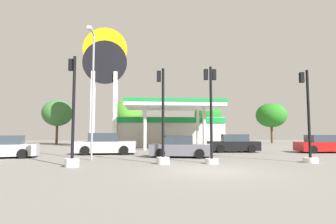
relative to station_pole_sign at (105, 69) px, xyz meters
name	(u,v)px	position (x,y,z in m)	size (l,w,h in m)	color
ground_plane	(209,171)	(7.23, -17.74, -8.43)	(90.00, 90.00, 0.00)	slate
gas_station	(169,129)	(7.20, 2.87, -6.44)	(12.49, 12.32, 4.68)	beige
station_pole_sign	(105,69)	(0.00, 0.00, 0.00)	(4.78, 0.56, 13.07)	white
car_0	(106,145)	(1.56, -8.68, -7.72)	(4.43, 2.09, 1.57)	black
car_1	(180,147)	(6.79, -11.56, -7.79)	(4.23, 2.45, 1.42)	black
car_2	(4,148)	(-4.45, -11.17, -7.78)	(4.26, 2.56, 1.43)	black
car_3	(233,144)	(11.73, -7.34, -7.77)	(4.14, 1.98, 1.46)	black
car_4	(322,145)	(18.59, -8.52, -7.79)	(4.02, 1.95, 1.42)	black
traffic_signal_0	(211,123)	(7.95, -15.20, -6.33)	(0.67, 0.69, 5.10)	silver
traffic_signal_1	(162,134)	(5.40, -15.17, -6.92)	(0.66, 0.69, 4.97)	silver
traffic_signal_2	(309,134)	(13.32, -15.18, -6.91)	(0.75, 0.75, 5.04)	silver
traffic_signal_3	(72,133)	(1.06, -15.97, -6.85)	(0.65, 0.68, 5.30)	silver
tree_0	(57,113)	(-7.42, 7.93, -4.22)	(3.96, 3.96, 5.98)	brown
tree_1	(128,115)	(1.86, 9.35, -4.31)	(4.27, 4.27, 6.30)	brown
tree_2	(208,115)	(13.08, 7.61, -4.34)	(3.68, 3.68, 5.97)	brown
tree_3	(271,115)	(23.40, 9.97, -4.23)	(4.54, 4.54, 6.05)	brown
corner_streetlamp	(92,83)	(1.37, -13.19, -3.93)	(0.24, 1.48, 7.56)	gray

